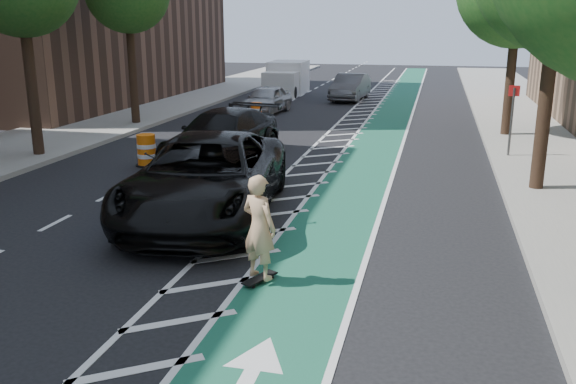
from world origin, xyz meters
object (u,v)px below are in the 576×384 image
(skateboarder, at_px, (259,227))
(barrel_a, at_px, (147,151))
(suv_near, at_px, (206,177))
(suv_far, at_px, (222,136))

(skateboarder, relative_size, barrel_a, 1.84)
(suv_near, bearing_deg, barrel_a, 122.08)
(skateboarder, bearing_deg, suv_near, -32.10)
(suv_near, height_order, barrel_a, suv_near)
(suv_near, relative_size, suv_far, 1.19)
(skateboarder, xyz_separation_m, suv_far, (-3.96, 9.22, -0.20))
(skateboarder, distance_m, barrel_a, 10.06)
(suv_near, relative_size, barrel_a, 6.75)
(suv_near, bearing_deg, skateboarder, -64.30)
(skateboarder, distance_m, suv_far, 10.04)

